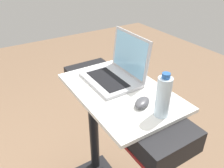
# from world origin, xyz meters

# --- Properties ---
(desk_board) EXTENTS (0.67, 0.44, 0.02)m
(desk_board) POSITION_xyz_m (0.00, 0.70, 1.07)
(desk_board) COLOR white
(desk_board) RESTS_ON treadmill_base
(laptop) EXTENTS (0.32, 0.27, 0.25)m
(laptop) POSITION_xyz_m (-0.10, 0.74, 1.13)
(laptop) COLOR #B7B7BC
(laptop) RESTS_ON desk_board
(computer_mouse) EXTENTS (0.10, 0.12, 0.03)m
(computer_mouse) POSITION_xyz_m (0.17, 0.71, 1.10)
(computer_mouse) COLOR #4C4C51
(computer_mouse) RESTS_ON desk_board
(water_bottle) EXTENTS (0.06, 0.06, 0.21)m
(water_bottle) POSITION_xyz_m (0.27, 0.74, 1.18)
(water_bottle) COLOR silver
(water_bottle) RESTS_ON desk_board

